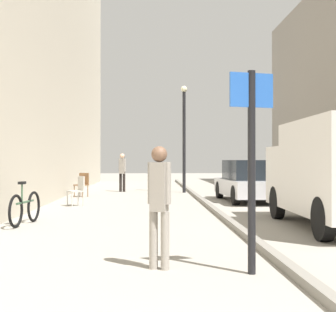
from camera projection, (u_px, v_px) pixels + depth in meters
ground_plane at (158, 213)px, 13.58m from camera, size 80.00×80.00×0.00m
kerb_strip at (215, 210)px, 13.64m from camera, size 0.16×40.00×0.12m
pedestrian_main_foreground at (159, 198)px, 6.54m from camera, size 0.31×0.25×1.64m
pedestrian_mid_block at (122, 170)px, 22.46m from camera, size 0.33×0.26×1.75m
parked_car at (250, 181)px, 17.26m from camera, size 1.97×4.27×1.45m
street_sign_post at (252, 153)px, 6.28m from camera, size 0.59×0.18×2.60m
lamp_post at (184, 132)px, 21.90m from camera, size 0.28×0.28×4.76m
bicycle_leaning at (25, 208)px, 11.01m from camera, size 0.29×1.76×0.98m
cafe_chair_near_window at (82, 183)px, 19.39m from camera, size 0.59×0.59×0.94m
cafe_chair_by_doorway at (78, 189)px, 15.54m from camera, size 0.61×0.61×0.94m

